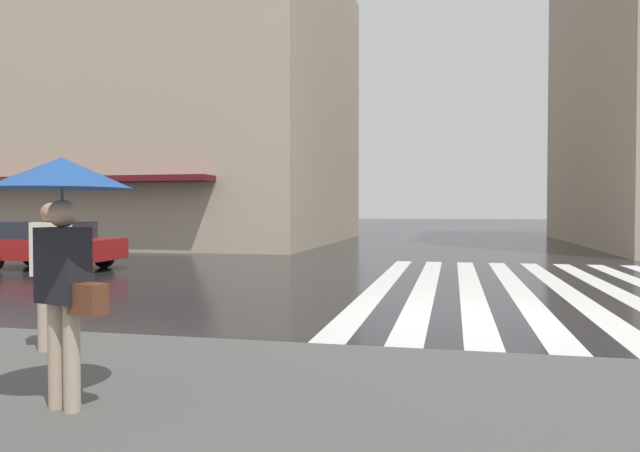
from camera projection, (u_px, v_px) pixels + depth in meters
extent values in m
plane|color=black|center=(481.00, 318.00, 9.67)|extent=(220.00, 220.00, 0.00)
cube|color=silver|center=(613.00, 291.00, 12.94)|extent=(13.00, 0.50, 0.01)
cube|color=silver|center=(564.00, 289.00, 13.15)|extent=(13.00, 0.50, 0.01)
cube|color=silver|center=(516.00, 288.00, 13.37)|extent=(13.00, 0.50, 0.01)
cube|color=silver|center=(470.00, 287.00, 13.59)|extent=(13.00, 0.50, 0.01)
cube|color=silver|center=(426.00, 286.00, 13.80)|extent=(13.00, 0.50, 0.01)
cube|color=silver|center=(382.00, 284.00, 14.02)|extent=(13.00, 0.50, 0.01)
cube|color=tan|center=(156.00, 105.00, 33.77)|extent=(17.33, 20.43, 15.30)
cube|color=#591419|center=(49.00, 180.00, 24.86)|extent=(1.20, 14.30, 0.24)
cube|color=maroon|center=(50.00, 249.00, 17.63)|extent=(1.75, 4.10, 0.60)
cube|color=#232833|center=(45.00, 230.00, 17.65)|extent=(1.54, 2.46, 0.50)
cylinder|color=black|center=(104.00, 257.00, 18.18)|extent=(0.20, 0.62, 0.62)
cylinder|color=black|center=(70.00, 262.00, 16.57)|extent=(0.20, 0.62, 0.62)
cylinder|color=black|center=(32.00, 256.00, 18.72)|extent=(0.20, 0.62, 0.62)
cube|color=black|center=(63.00, 265.00, 4.76)|extent=(0.34, 0.45, 0.60)
sphere|color=tan|center=(62.00, 214.00, 4.75)|extent=(0.22, 0.22, 0.22)
cylinder|color=tan|center=(56.00, 355.00, 4.82)|extent=(0.13, 0.13, 0.86)
cylinder|color=tan|center=(72.00, 358.00, 4.74)|extent=(0.13, 0.13, 0.86)
cube|color=brown|center=(88.00, 299.00, 4.64)|extent=(0.23, 0.31, 0.24)
cone|color=#1E478C|center=(62.00, 173.00, 4.74)|extent=(1.09, 1.09, 0.25)
cylinder|color=#4C4C51|center=(63.00, 239.00, 4.76)|extent=(0.02, 0.02, 0.81)
cube|color=beige|center=(51.00, 249.00, 6.76)|extent=(0.37, 0.46, 0.60)
sphere|color=#936B4C|center=(51.00, 213.00, 6.75)|extent=(0.22, 0.22, 0.22)
cylinder|color=tan|center=(44.00, 313.00, 6.77)|extent=(0.13, 0.13, 0.86)
cylinder|color=tan|center=(60.00, 313.00, 6.80)|extent=(0.13, 0.13, 0.86)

